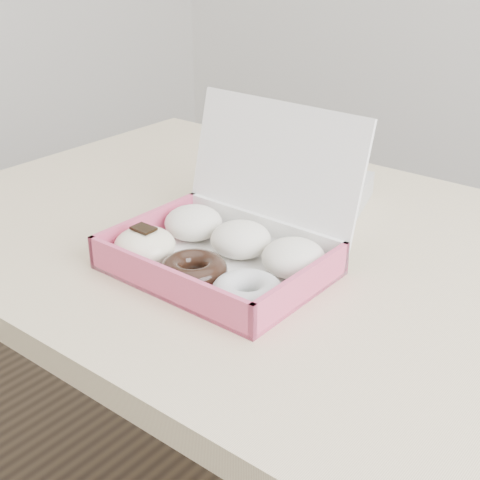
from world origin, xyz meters
The scene contains 3 objects.
table centered at (0.00, 0.00, 0.67)m, with size 1.20×0.80×0.75m.
donut_box centered at (0.00, -0.12, 0.78)m, with size 0.29×0.26×0.21m.
newspapers centered at (-0.06, 0.13, 0.77)m, with size 0.25×0.20×0.04m, color silver.
Camera 1 is at (0.54, -0.76, 1.20)m, focal length 50.00 mm.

